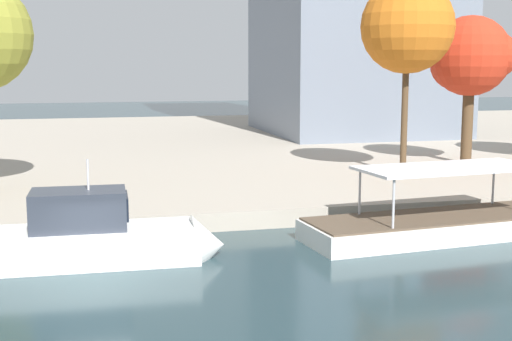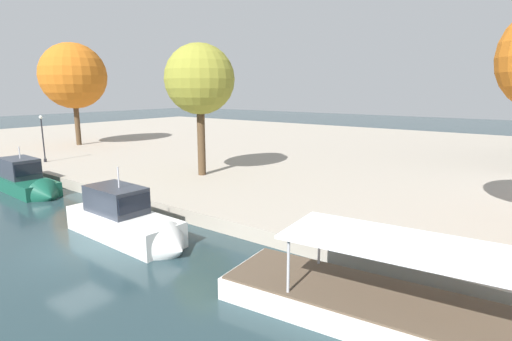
% 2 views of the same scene
% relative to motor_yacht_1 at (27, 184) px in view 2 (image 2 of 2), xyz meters
% --- Properties ---
extents(ground_plane, '(220.00, 220.00, 0.00)m').
position_rel_motor_yacht_1_xyz_m(ground_plane, '(13.85, -3.82, -0.67)').
color(ground_plane, '#23383D').
extents(dock_promenade, '(120.00, 55.00, 0.83)m').
position_rel_motor_yacht_1_xyz_m(dock_promenade, '(13.85, 29.79, -0.26)').
color(dock_promenade, '#A39989').
rests_on(dock_promenade, ground_plane).
extents(motor_yacht_1, '(8.45, 2.87, 4.33)m').
position_rel_motor_yacht_1_xyz_m(motor_yacht_1, '(0.00, 0.00, 0.00)').
color(motor_yacht_1, '#14513D').
rests_on(motor_yacht_1, ground_plane).
extents(motor_yacht_2, '(8.39, 2.69, 4.52)m').
position_rel_motor_yacht_1_xyz_m(motor_yacht_2, '(14.47, -1.27, 0.09)').
color(motor_yacht_2, silver).
rests_on(motor_yacht_2, ground_plane).
extents(tour_boat_3, '(13.57, 4.54, 4.22)m').
position_rel_motor_yacht_1_xyz_m(tour_boat_3, '(29.40, -0.61, -0.31)').
color(tour_boat_3, silver).
rests_on(tour_boat_3, ground_plane).
extents(mooring_bollard_2, '(0.33, 0.33, 0.73)m').
position_rel_motor_yacht_1_xyz_m(mooring_bollard_2, '(-6.12, 2.87, 0.54)').
color(mooring_bollard_2, '#2D2D33').
rests_on(mooring_bollard_2, dock_promenade).
extents(lamp_post, '(0.32, 0.32, 4.44)m').
position_rel_motor_yacht_1_xyz_m(lamp_post, '(-7.34, 4.94, 2.53)').
color(lamp_post, black).
rests_on(lamp_post, dock_promenade).
extents(tree_0, '(7.88, 7.88, 12.38)m').
position_rel_motor_yacht_1_xyz_m(tree_0, '(-16.15, 13.70, 8.72)').
color(tree_0, '#4C3823').
rests_on(tree_0, dock_promenade).
extents(tree_2, '(5.50, 5.91, 10.39)m').
position_rel_motor_yacht_1_xyz_m(tree_2, '(8.79, 10.19, 7.90)').
color(tree_2, '#4C3823').
rests_on(tree_2, dock_promenade).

